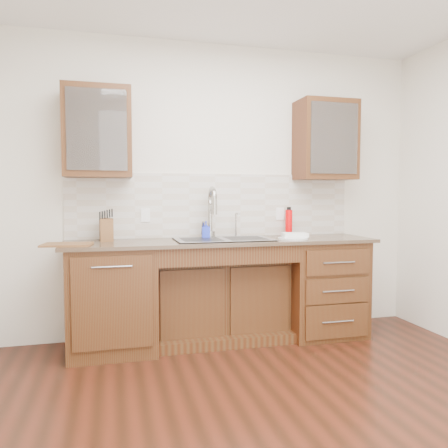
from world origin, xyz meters
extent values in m
cube|color=#3E170C|center=(0.00, 0.00, -0.05)|extent=(4.00, 3.50, 0.10)
cube|color=silver|center=(0.00, 1.80, 1.35)|extent=(4.00, 0.10, 2.70)
cube|color=#593014|center=(-0.95, 1.44, 0.44)|extent=(0.70, 0.62, 0.88)
cube|color=#593014|center=(0.00, 1.53, 0.35)|extent=(1.20, 0.44, 0.70)
cube|color=#593014|center=(0.95, 1.44, 0.44)|extent=(0.70, 0.62, 0.88)
cube|color=#84705B|center=(0.00, 1.43, 0.90)|extent=(2.70, 0.65, 0.03)
cube|color=beige|center=(0.00, 1.74, 1.21)|extent=(2.70, 0.02, 0.59)
cube|color=#9E9EA5|center=(0.00, 1.41, 0.83)|extent=(0.84, 0.46, 0.19)
cylinder|color=#999993|center=(-0.07, 1.64, 1.11)|extent=(0.04, 0.04, 0.40)
cylinder|color=#999993|center=(0.18, 1.65, 1.03)|extent=(0.02, 0.02, 0.24)
cube|color=#593014|center=(-1.05, 1.58, 1.83)|extent=(0.55, 0.34, 0.75)
cube|color=#593014|center=(1.05, 1.58, 1.83)|extent=(0.55, 0.34, 0.75)
cube|color=white|center=(-0.65, 1.73, 1.12)|extent=(0.08, 0.01, 0.12)
cube|color=white|center=(0.65, 1.73, 1.12)|extent=(0.08, 0.01, 0.12)
imported|color=blue|center=(-0.12, 1.58, 0.99)|extent=(0.08, 0.08, 0.16)
cylinder|color=#E70004|center=(0.71, 1.66, 1.03)|extent=(0.07, 0.07, 0.25)
cylinder|color=silver|center=(0.61, 1.32, 0.92)|extent=(0.29, 0.29, 0.01)
cube|color=white|center=(0.66, 1.38, 0.94)|extent=(0.24, 0.19, 0.04)
cube|color=brown|center=(-0.99, 1.58, 1.01)|extent=(0.12, 0.18, 0.19)
cube|color=olive|center=(-1.29, 1.29, 0.92)|extent=(0.39, 0.30, 0.02)
imported|color=white|center=(-1.10, 1.58, 1.78)|extent=(0.14, 0.14, 0.10)
imported|color=silver|center=(-0.96, 1.58, 1.77)|extent=(0.13, 0.13, 0.09)
imported|color=silver|center=(1.01, 1.58, 1.77)|extent=(0.16, 0.16, 0.09)
imported|color=silver|center=(1.20, 1.58, 1.78)|extent=(0.13, 0.13, 0.10)
camera|label=1|loc=(-0.94, -2.27, 1.30)|focal=35.00mm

